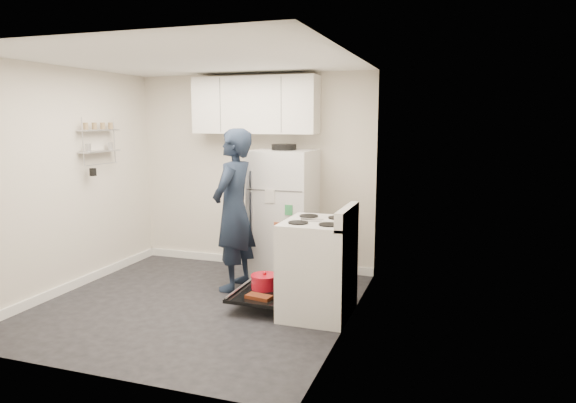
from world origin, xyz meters
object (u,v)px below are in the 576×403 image
(open_oven_door, at_px, (263,288))
(person, at_px, (234,210))
(refrigerator, at_px, (284,214))
(electric_range, at_px, (317,269))

(open_oven_door, relative_size, person, 0.38)
(refrigerator, bearing_deg, open_oven_door, -82.86)
(open_oven_door, xyz_separation_m, refrigerator, (-0.13, 1.05, 0.60))
(refrigerator, distance_m, person, 0.74)
(refrigerator, height_order, person, person)
(open_oven_door, bearing_deg, electric_range, -4.82)
(refrigerator, bearing_deg, person, -121.55)
(refrigerator, relative_size, person, 0.89)
(electric_range, distance_m, person, 1.28)
(open_oven_door, xyz_separation_m, person, (-0.52, 0.42, 0.73))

